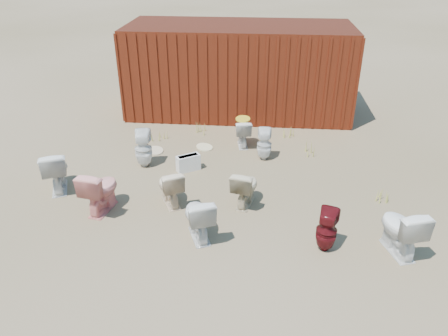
# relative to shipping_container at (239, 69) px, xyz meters

# --- Properties ---
(ground) EXTENTS (100.00, 100.00, 0.00)m
(ground) POSITION_rel_shipping_container_xyz_m (0.00, -5.20, -1.20)
(ground) COLOR brown
(ground) RESTS_ON ground
(shipping_container) EXTENTS (6.00, 2.40, 2.40)m
(shipping_container) POSITION_rel_shipping_container_xyz_m (0.00, 0.00, 0.00)
(shipping_container) COLOR #501B0D
(shipping_container) RESTS_ON ground
(toilet_front_a) EXTENTS (0.76, 0.96, 0.86)m
(toilet_front_a) POSITION_rel_shipping_container_xyz_m (-3.28, -4.75, -0.77)
(toilet_front_a) COLOR silver
(toilet_front_a) RESTS_ON ground
(toilet_front_pink) EXTENTS (0.62, 0.90, 0.84)m
(toilet_front_pink) POSITION_rel_shipping_container_xyz_m (-2.17, -5.39, -0.78)
(toilet_front_pink) COLOR pink
(toilet_front_pink) RESTS_ON ground
(toilet_front_c) EXTENTS (0.71, 0.89, 0.80)m
(toilet_front_c) POSITION_rel_shipping_container_xyz_m (-0.30, -6.05, -0.80)
(toilet_front_c) COLOR silver
(toilet_front_c) RESTS_ON ground
(toilet_front_maroon) EXTENTS (0.42, 0.42, 0.73)m
(toilet_front_maroon) POSITION_rel_shipping_container_xyz_m (1.77, -6.20, -0.83)
(toilet_front_maroon) COLOR #560E13
(toilet_front_maroon) RESTS_ON ground
(toilet_front_e) EXTENTS (0.70, 0.94, 0.85)m
(toilet_front_e) POSITION_rel_shipping_container_xyz_m (2.90, -6.15, -0.77)
(toilet_front_e) COLOR white
(toilet_front_e) RESTS_ON ground
(toilet_back_a) EXTENTS (0.42, 0.43, 0.82)m
(toilet_back_a) POSITION_rel_shipping_container_xyz_m (-1.83, -3.62, -0.79)
(toilet_back_a) COLOR white
(toilet_back_a) RESTS_ON ground
(toilet_back_beige_left) EXTENTS (0.69, 0.82, 0.73)m
(toilet_back_beige_left) POSITION_rel_shipping_container_xyz_m (-0.97, -5.07, -0.83)
(toilet_back_beige_left) COLOR beige
(toilet_back_beige_left) RESTS_ON ground
(toilet_back_beige_right) EXTENTS (0.57, 0.79, 0.73)m
(toilet_back_beige_right) POSITION_rel_shipping_container_xyz_m (0.43, -4.96, -0.84)
(toilet_back_beige_right) COLOR beige
(toilet_back_beige_right) RESTS_ON ground
(toilet_back_yellowlid) EXTENTS (0.47, 0.71, 0.67)m
(toilet_back_yellowlid) POSITION_rel_shipping_container_xyz_m (0.24, -2.38, -0.86)
(toilet_back_yellowlid) COLOR silver
(toilet_back_yellowlid) RESTS_ON ground
(toilet_back_e) EXTENTS (0.33, 0.34, 0.73)m
(toilet_back_e) POSITION_rel_shipping_container_xyz_m (0.76, -3.06, -0.84)
(toilet_back_e) COLOR white
(toilet_back_e) RESTS_ON ground
(yellow_lid) EXTENTS (0.34, 0.43, 0.02)m
(yellow_lid) POSITION_rel_shipping_container_xyz_m (0.24, -2.38, -0.51)
(yellow_lid) COLOR gold
(yellow_lid) RESTS_ON toilet_back_yellowlid
(loose_tank) EXTENTS (0.53, 0.44, 0.35)m
(loose_tank) POSITION_rel_shipping_container_xyz_m (-0.84, -3.74, -1.02)
(loose_tank) COLOR white
(loose_tank) RESTS_ON ground
(loose_lid_near) EXTENTS (0.54, 0.60, 0.02)m
(loose_lid_near) POSITION_rel_shipping_container_xyz_m (-1.78, -2.87, -1.19)
(loose_lid_near) COLOR beige
(loose_lid_near) RESTS_ON ground
(loose_lid_far) EXTENTS (0.57, 0.59, 0.02)m
(loose_lid_far) POSITION_rel_shipping_container_xyz_m (-0.65, -2.58, -1.19)
(loose_lid_far) COLOR beige
(loose_lid_far) RESTS_ON ground
(weed_clump_a) EXTENTS (0.36, 0.36, 0.29)m
(weed_clump_a) POSITION_rel_shipping_container_xyz_m (-1.81, -2.21, -1.06)
(weed_clump_a) COLOR #A29F40
(weed_clump_a) RESTS_ON ground
(weed_clump_b) EXTENTS (0.32, 0.32, 0.27)m
(weed_clump_b) POSITION_rel_shipping_container_xyz_m (0.73, -2.31, -1.06)
(weed_clump_b) COLOR #A29F40
(weed_clump_b) RESTS_ON ground
(weed_clump_c) EXTENTS (0.36, 0.36, 0.31)m
(weed_clump_c) POSITION_rel_shipping_container_xyz_m (1.83, -2.71, -1.05)
(weed_clump_c) COLOR #A29F40
(weed_clump_c) RESTS_ON ground
(weed_clump_d) EXTENTS (0.30, 0.30, 0.28)m
(weed_clump_d) POSITION_rel_shipping_container_xyz_m (-0.89, -1.70, -1.06)
(weed_clump_d) COLOR #A29F40
(weed_clump_d) RESTS_ON ground
(weed_clump_e) EXTENTS (0.34, 0.34, 0.30)m
(weed_clump_e) POSITION_rel_shipping_container_xyz_m (1.35, -1.70, -1.05)
(weed_clump_e) COLOR #A29F40
(weed_clump_e) RESTS_ON ground
(weed_clump_f) EXTENTS (0.28, 0.28, 0.24)m
(weed_clump_f) POSITION_rel_shipping_container_xyz_m (3.04, -4.60, -1.08)
(weed_clump_f) COLOR #A29F40
(weed_clump_f) RESTS_ON ground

